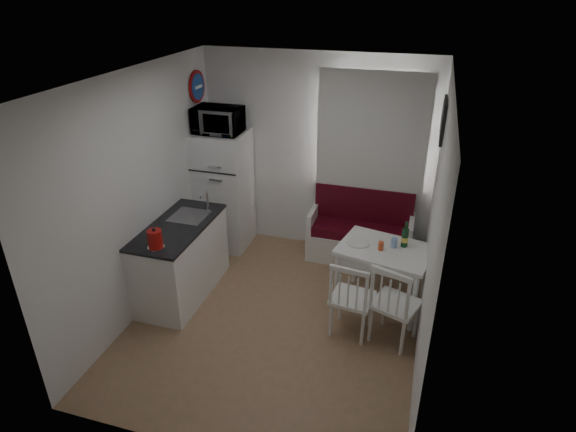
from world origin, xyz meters
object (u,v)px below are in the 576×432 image
(kitchen_counter, at_px, (181,259))
(wine_bottle, at_px, (405,234))
(chair_right, at_px, (396,299))
(kettle, at_px, (155,239))
(chair_left, at_px, (351,293))
(bench, at_px, (360,237))
(dining_table, at_px, (385,255))
(fridge, at_px, (224,190))
(microwave, at_px, (218,120))

(kitchen_counter, distance_m, wine_bottle, 2.54)
(chair_right, distance_m, kettle, 2.46)
(chair_left, bearing_deg, wine_bottle, 67.20)
(kitchen_counter, bearing_deg, wine_bottle, 12.16)
(kitchen_counter, xyz_separation_m, bench, (1.87, 1.36, -0.14))
(dining_table, xyz_separation_m, chair_right, (0.19, -0.66, -0.08))
(fridge, relative_size, kettle, 6.89)
(fridge, height_order, microwave, microwave)
(wine_bottle, bearing_deg, dining_table, -151.67)
(dining_table, bearing_deg, kettle, -144.31)
(chair_left, relative_size, fridge, 0.29)
(bench, distance_m, microwave, 2.36)
(kitchen_counter, xyz_separation_m, microwave, (0.02, 1.19, 1.32))
(bench, bearing_deg, chair_right, -69.93)
(bench, height_order, fridge, fridge)
(dining_table, relative_size, chair_right, 2.02)
(fridge, bearing_deg, kitchen_counter, -90.90)
(chair_left, distance_m, chair_right, 0.44)
(kettle, relative_size, wine_bottle, 0.78)
(wine_bottle, bearing_deg, chair_left, -119.78)
(bench, relative_size, wine_bottle, 4.48)
(kitchen_counter, distance_m, dining_table, 2.31)
(microwave, bearing_deg, kettle, -89.01)
(chair_right, distance_m, microwave, 3.07)
(bench, xyz_separation_m, chair_right, (0.58, -1.59, 0.25))
(chair_left, xyz_separation_m, microwave, (-1.99, 1.43, 1.23))
(dining_table, distance_m, wine_bottle, 0.31)
(kitchen_counter, height_order, dining_table, kitchen_counter)
(dining_table, xyz_separation_m, fridge, (-2.24, 0.82, 0.15))
(kitchen_counter, height_order, microwave, microwave)
(chair_right, xyz_separation_m, fridge, (-2.43, 1.48, 0.24))
(chair_right, relative_size, microwave, 0.93)
(microwave, relative_size, wine_bottle, 1.98)
(microwave, bearing_deg, bench, 4.98)
(chair_right, bearing_deg, bench, 129.93)
(kettle, bearing_deg, kitchen_counter, 95.28)
(dining_table, height_order, kettle, kettle)
(fridge, bearing_deg, chair_left, -36.53)
(chair_left, height_order, wine_bottle, wine_bottle)
(dining_table, bearing_deg, chair_right, -62.24)
(fridge, xyz_separation_m, kettle, (0.03, -1.78, 0.21))
(bench, xyz_separation_m, fridge, (-1.85, -0.11, 0.49))
(dining_table, distance_m, chair_left, 0.71)
(fridge, relative_size, wine_bottle, 5.39)
(kitchen_counter, relative_size, chair_right, 2.41)
(bench, relative_size, fridge, 0.83)
(chair_left, relative_size, wine_bottle, 1.59)
(dining_table, height_order, chair_left, chair_left)
(kettle, height_order, wine_bottle, kettle)
(kitchen_counter, relative_size, kettle, 5.64)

